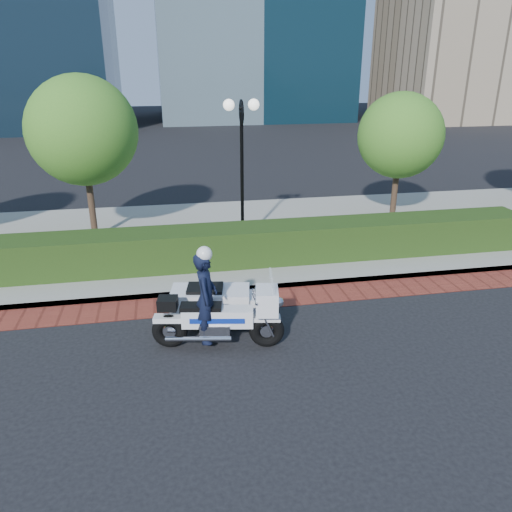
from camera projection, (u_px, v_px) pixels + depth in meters
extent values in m
plane|color=black|center=(235.00, 333.00, 10.44)|extent=(120.00, 120.00, 0.00)
cube|color=maroon|center=(226.00, 302.00, 11.81)|extent=(60.00, 1.00, 0.01)
cube|color=gray|center=(208.00, 238.00, 15.91)|extent=(60.00, 8.00, 0.15)
cube|color=#193411|center=(216.00, 246.00, 13.50)|extent=(18.00, 1.20, 1.00)
cylinder|color=black|center=(243.00, 237.00, 15.27)|extent=(0.30, 0.30, 0.30)
cylinder|color=black|center=(242.00, 178.00, 14.59)|extent=(0.10, 0.10, 3.70)
cylinder|color=black|center=(241.00, 112.00, 13.92)|extent=(0.04, 0.70, 0.70)
sphere|color=white|center=(229.00, 105.00, 13.79)|extent=(0.32, 0.32, 0.32)
sphere|color=white|center=(254.00, 105.00, 13.91)|extent=(0.32, 0.32, 0.32)
cylinder|color=#332319|center=(91.00, 204.00, 15.34)|extent=(0.20, 0.20, 2.17)
sphere|color=#296E1B|center=(82.00, 131.00, 14.54)|extent=(3.20, 3.20, 3.20)
cylinder|color=#332319|center=(394.00, 193.00, 17.11)|extent=(0.20, 0.20, 1.92)
sphere|color=#296E1B|center=(400.00, 135.00, 16.40)|extent=(2.80, 2.80, 2.80)
torus|color=black|center=(170.00, 331.00, 9.84)|extent=(0.73, 0.33, 0.70)
torus|color=black|center=(267.00, 331.00, 9.85)|extent=(0.73, 0.33, 0.70)
cube|color=silver|center=(218.00, 317.00, 9.73)|extent=(1.42, 0.58, 0.36)
cube|color=silver|center=(215.00, 328.00, 9.83)|extent=(0.65, 0.52, 0.30)
cube|color=silver|center=(267.00, 301.00, 9.61)|extent=(0.52, 0.65, 0.48)
cube|color=silver|center=(273.00, 283.00, 9.48)|extent=(0.22, 0.55, 0.43)
cube|color=black|center=(201.00, 307.00, 9.65)|extent=(0.84, 0.46, 0.11)
cube|color=black|center=(168.00, 303.00, 9.62)|extent=(0.43, 0.40, 0.23)
cube|color=silver|center=(211.00, 302.00, 10.62)|extent=(1.76, 1.03, 0.59)
cube|color=black|center=(205.00, 288.00, 10.51)|extent=(0.83, 0.66, 0.09)
torus|color=black|center=(208.00, 302.00, 11.19)|extent=(0.55, 0.26, 0.53)
imported|color=black|center=(206.00, 298.00, 9.58)|extent=(0.55, 0.74, 1.84)
sphere|color=white|center=(204.00, 254.00, 9.25)|extent=(0.30, 0.30, 0.30)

